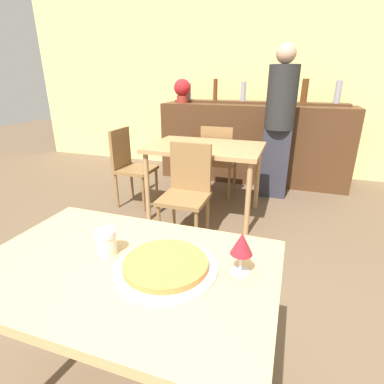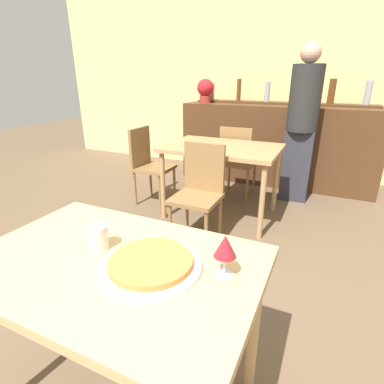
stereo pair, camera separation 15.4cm
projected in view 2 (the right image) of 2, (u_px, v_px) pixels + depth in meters
wall_back at (288, 79)px, 4.29m from camera, size 8.00×0.05×2.80m
dining_table_near at (115, 279)px, 1.18m from camera, size 1.12×0.74×0.77m
dining_table_far at (222, 154)px, 3.08m from camera, size 1.15×0.79×0.77m
bar_counter at (275, 145)px, 4.18m from camera, size 2.60×0.56×1.07m
bar_back_shelf at (286, 99)px, 4.05m from camera, size 2.39×0.24×0.33m
chair_far_side_front at (200, 187)px, 2.66m from camera, size 0.40×0.40×0.89m
chair_far_side_back at (237, 158)px, 3.62m from camera, size 0.40×0.40×0.89m
chair_far_side_left at (148, 161)px, 3.50m from camera, size 0.40×0.40×0.89m
pizza_tray at (151, 264)px, 1.10m from camera, size 0.38×0.38×0.04m
cheese_shaker at (98, 237)px, 1.21m from camera, size 0.08×0.08×0.10m
person_standing at (302, 120)px, 3.39m from camera, size 0.34×0.34×1.77m
wine_glass at (225, 247)px, 1.02m from camera, size 0.08×0.08×0.16m
potted_plant at (205, 89)px, 4.29m from camera, size 0.24×0.24×0.33m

